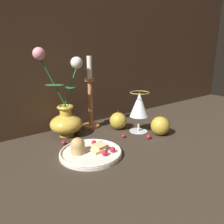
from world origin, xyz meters
TOP-DOWN VIEW (x-y plane):
  - ground_plane at (0.00, 0.00)m, footprint 2.40×2.40m
  - vase at (-0.08, 0.14)m, footprint 0.20×0.13m
  - plate_with_pastries at (-0.10, -0.06)m, footprint 0.20×0.20m
  - wine_glass at (0.18, -0.00)m, footprint 0.08×0.08m
  - candlestick at (0.05, 0.17)m, footprint 0.07×0.07m
  - apple_beside_vase at (0.13, 0.08)m, footprint 0.07×0.07m
  - apple_near_glass at (0.22, -0.08)m, footprint 0.08×0.08m
  - berry_near_plate at (-0.13, 0.07)m, footprint 0.01×0.01m
  - berry_front_center at (0.15, -0.08)m, footprint 0.02×0.02m
  - berry_by_glass_stem at (0.08, -0.02)m, footprint 0.01×0.01m

SIDE VIEW (x-z plane):
  - ground_plane at x=0.00m, z-range 0.00..0.00m
  - berry_by_glass_stem at x=0.08m, z-range 0.00..0.01m
  - berry_near_plate at x=-0.13m, z-range 0.00..0.01m
  - berry_front_center at x=0.15m, z-range 0.00..0.02m
  - plate_with_pastries at x=-0.10m, z-range -0.02..0.04m
  - apple_beside_vase at x=0.13m, z-range -0.01..0.08m
  - apple_near_glass at x=0.22m, z-range -0.01..0.08m
  - vase at x=-0.08m, z-range -0.09..0.25m
  - wine_glass at x=0.18m, z-range 0.03..0.19m
  - candlestick at x=0.05m, z-range -0.04..0.28m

